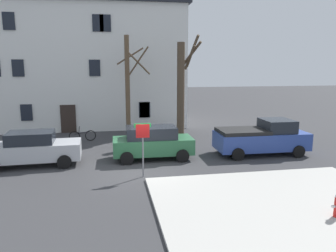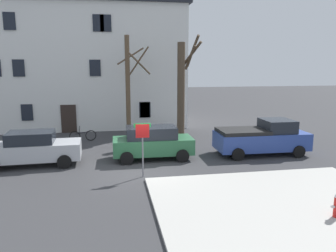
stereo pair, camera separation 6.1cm
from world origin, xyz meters
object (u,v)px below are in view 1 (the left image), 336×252
object	(u,v)px
building_main	(89,52)
tree_bare_near	(129,84)
tree_bare_mid	(182,87)
car_silver_sedan	(32,149)
street_sign_pole	(143,140)
bicycle_leaning	(83,136)
pickup_truck_blue	(262,138)
car_green_wagon	(152,142)

from	to	relation	value
building_main	tree_bare_near	size ratio (longest dim) A/B	2.24
tree_bare_near	tree_bare_mid	distance (m)	3.79
building_main	car_silver_sedan	size ratio (longest dim) A/B	3.24
street_sign_pole	bicycle_leaning	bearing A→B (deg)	112.64
tree_bare_mid	street_sign_pole	distance (m)	8.38
tree_bare_near	street_sign_pole	distance (m)	9.14
tree_bare_mid	pickup_truck_blue	bearing A→B (deg)	-52.49
building_main	street_sign_pole	world-z (taller)	building_main
car_silver_sedan	pickup_truck_blue	bearing A→B (deg)	0.01
car_green_wagon	bicycle_leaning	xyz separation A→B (m)	(-4.05, 4.95, -0.55)
tree_bare_mid	car_green_wagon	bearing A→B (deg)	-119.68
tree_bare_near	street_sign_pole	world-z (taller)	tree_bare_near
pickup_truck_blue	tree_bare_near	bearing A→B (deg)	138.92
building_main	bicycle_leaning	size ratio (longest dim) A/B	9.02
car_silver_sedan	bicycle_leaning	world-z (taller)	car_silver_sedan
tree_bare_mid	bicycle_leaning	distance (m)	7.39
tree_bare_mid	bicycle_leaning	bearing A→B (deg)	176.88
tree_bare_mid	car_silver_sedan	xyz separation A→B (m)	(-8.75, -4.72, -2.67)
car_green_wagon	pickup_truck_blue	world-z (taller)	pickup_truck_blue
car_green_wagon	bicycle_leaning	distance (m)	6.42
tree_bare_near	pickup_truck_blue	distance (m)	9.82
street_sign_pole	pickup_truck_blue	bearing A→B (deg)	21.18
building_main	tree_bare_near	bearing A→B (deg)	-62.49
tree_bare_near	car_silver_sedan	size ratio (longest dim) A/B	1.45
tree_bare_mid	street_sign_pole	bearing A→B (deg)	-114.65
tree_bare_near	pickup_truck_blue	size ratio (longest dim) A/B	1.36
tree_bare_near	bicycle_leaning	bearing A→B (deg)	-160.72
tree_bare_near	bicycle_leaning	world-z (taller)	tree_bare_near
pickup_truck_blue	street_sign_pole	size ratio (longest dim) A/B	2.09
bicycle_leaning	car_silver_sedan	bearing A→B (deg)	-112.26
building_main	tree_bare_near	distance (m)	6.67
car_silver_sedan	car_green_wagon	xyz separation A→B (m)	(6.14, 0.13, 0.05)
building_main	car_green_wagon	size ratio (longest dim) A/B	3.68
car_green_wagon	car_silver_sedan	bearing A→B (deg)	-178.79
tree_bare_near	car_silver_sedan	xyz separation A→B (m)	(-5.27, -6.20, -2.85)
street_sign_pole	bicycle_leaning	world-z (taller)	street_sign_pole
street_sign_pole	bicycle_leaning	xyz separation A→B (m)	(-3.26, 7.81, -1.37)
car_green_wagon	street_sign_pole	distance (m)	3.08
tree_bare_near	car_silver_sedan	distance (m)	8.62
building_main	tree_bare_near	xyz separation A→B (m)	(2.89, -5.54, -2.33)
pickup_truck_blue	bicycle_leaning	bearing A→B (deg)	153.73
building_main	tree_bare_mid	bearing A→B (deg)	-47.77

